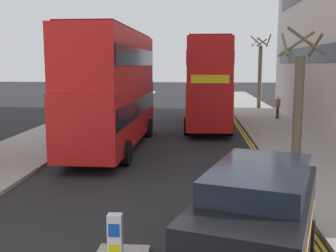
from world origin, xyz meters
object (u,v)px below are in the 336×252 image
Objects in this scene: double_decker_bus_oncoming at (208,80)px; pedestrian_far at (278,107)px; taxi_minivan at (257,223)px; keep_left_bollard at (115,244)px; double_decker_bus_away at (113,86)px.

pedestrian_far is at bearing 31.75° from double_decker_bus_oncoming.
double_decker_bus_oncoming is at bearing 91.29° from taxi_minivan.
keep_left_bollard is 0.69× the size of pedestrian_far.
double_decker_bus_away is at bearing -122.29° from double_decker_bus_oncoming.
double_decker_bus_oncoming reaches higher than pedestrian_far.
double_decker_bus_away is 13.11m from taxi_minivan.
double_decker_bus_oncoming is (2.27, 19.45, 2.42)m from keep_left_bollard.
double_decker_bus_away reaches higher than keep_left_bollard.
double_decker_bus_away is at bearing -132.80° from pedestrian_far.
pedestrian_far is at bearing 78.22° from taxi_minivan.
keep_left_bollard is 2.75m from taxi_minivan.
double_decker_bus_away reaches higher than pedestrian_far.
double_decker_bus_away and double_decker_bus_oncoming have the same top height.
double_decker_bus_away reaches higher than taxi_minivan.
keep_left_bollard is 0.10× the size of double_decker_bus_away.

